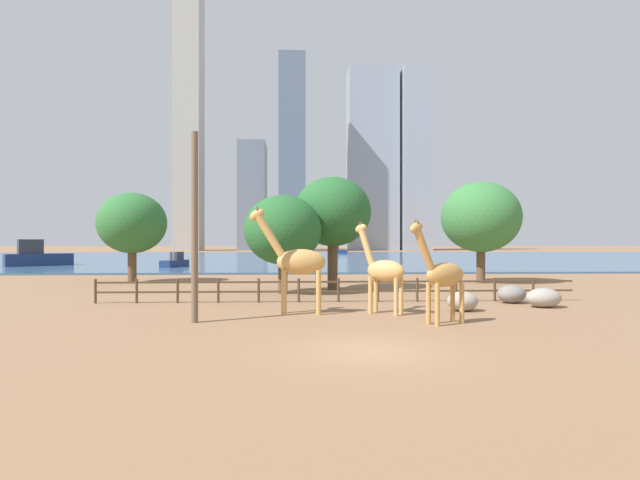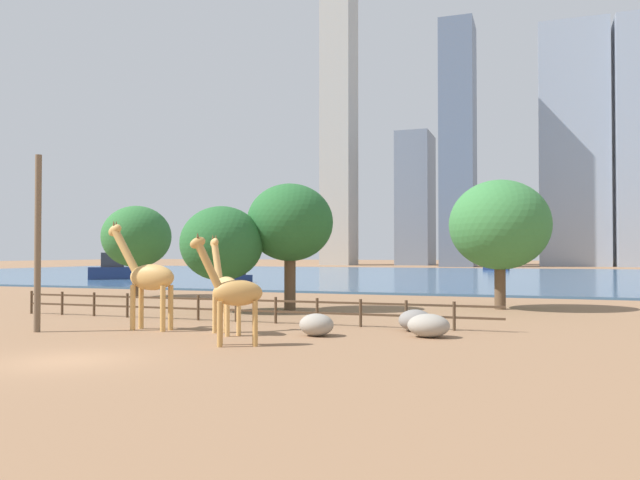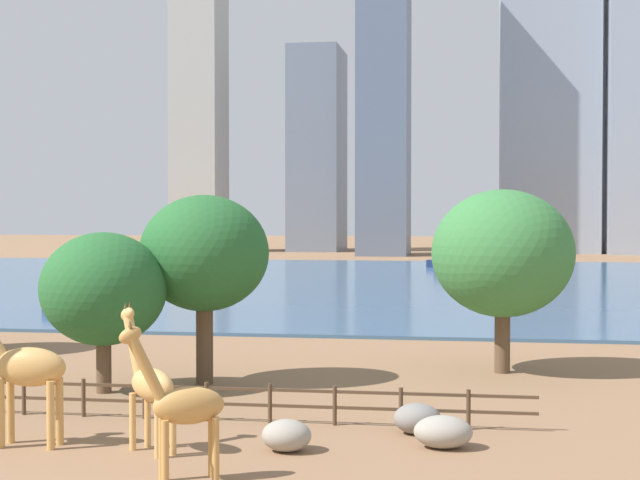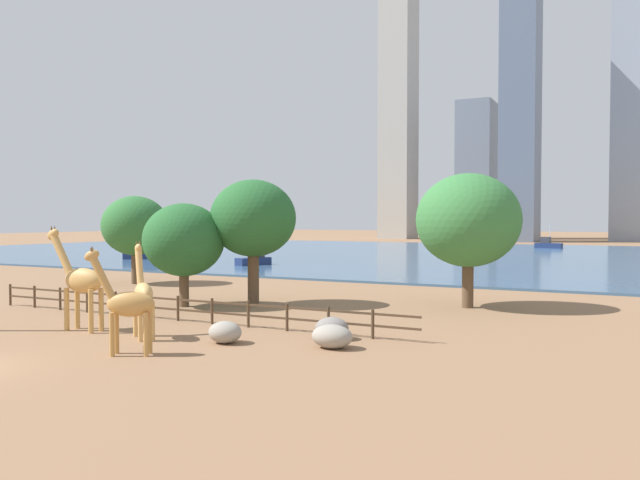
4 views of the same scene
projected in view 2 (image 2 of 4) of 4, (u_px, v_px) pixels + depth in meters
The scene contains 22 objects.
ground_plane at pixel (437, 275), 95.63m from camera, with size 400.00×400.00×0.00m, color #8C6647.
harbor_water at pixel (434, 275), 92.80m from camera, with size 180.00×86.00×0.20m, color #3D6084.
giraffe_tall at pixel (148, 277), 28.12m from camera, with size 3.56×0.90×4.97m.
giraffe_companion at pixel (233, 293), 23.33m from camera, with size 2.72×1.69×4.23m.
giraffe_young at pixel (225, 287), 26.73m from camera, with size 2.37×1.99×4.30m.
utility_pole at pixel (38, 243), 27.42m from camera, with size 0.28×0.28×7.81m, color brown.
boulder_near_fence at pixel (316, 325), 26.04m from camera, with size 1.46×1.25×0.94m, color gray.
boulder_by_pole at pixel (416, 320), 27.57m from camera, with size 1.51×1.29×0.97m, color gray.
boulder_small at pixel (429, 326), 25.61m from camera, with size 1.74×1.30×0.97m, color gray.
enclosure_fence at pixel (228, 306), 31.54m from camera, with size 26.12×0.14×1.30m.
tree_left_large at pixel (222, 244), 36.62m from camera, with size 4.88×4.88×6.23m.
tree_center_broad at pixel (137, 237), 49.07m from camera, with size 5.39×5.39×7.18m.
tree_right_tall at pixel (500, 225), 38.46m from camera, with size 6.18×6.18×7.99m.
tree_left_small at pixel (290, 223), 37.94m from camera, with size 5.26×5.26×7.70m.
boat_ferry at pixel (119, 270), 77.78m from camera, with size 7.68×6.56×3.30m.
boat_sailboat at pixel (235, 277), 68.49m from camera, with size 2.78×4.32×3.66m.
boat_tug at pixel (495, 267), 115.76m from camera, with size 4.73×2.29×4.09m.
skyline_tower_needle at pixel (416, 200), 178.63m from camera, with size 9.32×15.16×37.53m, color slate.
skyline_block_central at pixel (573, 146), 162.30m from camera, with size 16.98×12.70×62.77m, color #939EAD.
skyline_tower_glass at pixel (339, 113), 178.51m from camera, with size 8.55×10.21×87.31m, color #ADA89E.
skyline_block_left at pixel (636, 142), 154.27m from camera, with size 9.76×11.05×61.98m, color #939EAD.
skyline_block_right at pixel (458, 145), 157.18m from camera, with size 8.29×11.88×61.58m, color slate.
Camera 2 is at (14.29, -16.34, 3.48)m, focal length 35.00 mm.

